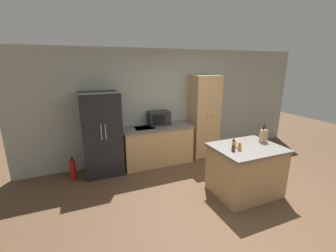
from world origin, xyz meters
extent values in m
plane|color=brown|center=(0.00, 0.00, 0.00)|extent=(14.00, 14.00, 0.00)
cube|color=#9EA393|center=(0.00, 2.33, 1.30)|extent=(7.20, 0.06, 2.60)
cube|color=black|center=(-1.82, 1.98, 0.86)|extent=(0.77, 0.64, 1.73)
cylinder|color=silver|center=(-1.86, 1.64, 1.00)|extent=(0.02, 0.02, 0.30)
cylinder|color=silver|center=(-1.78, 1.64, 1.00)|extent=(0.02, 0.02, 0.30)
cube|color=tan|center=(-0.60, 2.00, 0.43)|extent=(1.59, 0.61, 0.86)
cube|color=slate|center=(-0.60, 2.00, 0.87)|extent=(1.63, 0.65, 0.03)
cube|color=#9EA0A3|center=(-0.88, 2.00, 0.89)|extent=(0.44, 0.34, 0.01)
cube|color=tan|center=(0.67, 2.05, 1.00)|extent=(0.67, 0.51, 2.00)
sphere|color=black|center=(0.59, 1.78, 1.04)|extent=(0.02, 0.02, 0.02)
sphere|color=black|center=(0.75, 1.78, 1.04)|extent=(0.02, 0.02, 0.02)
cube|color=tan|center=(0.41, 0.19, 0.42)|extent=(1.10, 0.87, 0.85)
cube|color=slate|center=(0.41, 0.19, 0.86)|extent=(1.16, 0.93, 0.03)
cube|color=#232326|center=(-0.50, 2.12, 1.05)|extent=(0.49, 0.32, 0.32)
cube|color=black|center=(-0.56, 1.95, 1.05)|extent=(0.29, 0.01, 0.22)
cube|color=tan|center=(0.84, 0.28, 1.00)|extent=(0.12, 0.08, 0.23)
cylinder|color=black|center=(0.81, 0.27, 1.15)|extent=(0.02, 0.02, 0.08)
cylinder|color=black|center=(0.84, 0.28, 1.17)|extent=(0.02, 0.02, 0.11)
cylinder|color=black|center=(0.87, 0.27, 1.14)|extent=(0.02, 0.02, 0.06)
cylinder|color=beige|center=(0.20, 0.27, 0.94)|extent=(0.06, 0.06, 0.11)
cylinder|color=#E5DB4C|center=(0.20, 0.27, 1.00)|extent=(0.05, 0.05, 0.02)
cylinder|color=#563319|center=(0.05, 0.12, 0.93)|extent=(0.06, 0.06, 0.09)
cylinder|color=black|center=(0.05, 0.12, 0.98)|extent=(0.04, 0.04, 0.02)
cylinder|color=orange|center=(0.18, 0.12, 0.93)|extent=(0.06, 0.06, 0.10)
cylinder|color=red|center=(0.18, 0.12, 1.00)|extent=(0.05, 0.05, 0.02)
cylinder|color=orange|center=(0.23, 0.19, 0.92)|extent=(0.05, 0.05, 0.08)
cylinder|color=black|center=(0.23, 0.19, 0.97)|extent=(0.04, 0.04, 0.02)
cylinder|color=gold|center=(0.10, 0.19, 0.96)|extent=(0.05, 0.05, 0.15)
cylinder|color=black|center=(0.10, 0.19, 1.04)|extent=(0.04, 0.04, 0.03)
cylinder|color=red|center=(-2.43, 1.89, 0.21)|extent=(0.10, 0.10, 0.42)
cylinder|color=black|center=(-2.43, 1.89, 0.45)|extent=(0.05, 0.05, 0.07)
camera|label=1|loc=(-2.27, -2.63, 2.27)|focal=24.00mm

